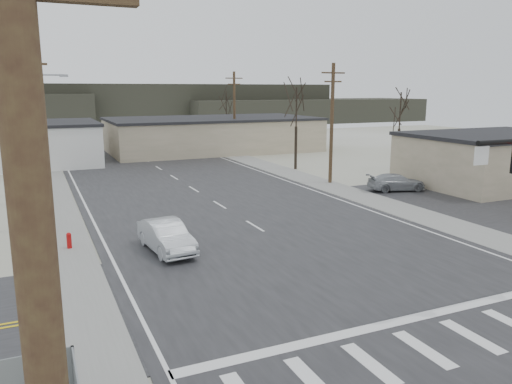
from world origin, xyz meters
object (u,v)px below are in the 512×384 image
(fire_hydrant, at_px, (69,241))
(car_parked_silver, at_px, (396,182))
(sedan_crossing, at_px, (166,236))
(car_far_b, at_px, (104,139))
(car_far_a, at_px, (187,144))

(fire_hydrant, height_order, car_parked_silver, car_parked_silver)
(sedan_crossing, distance_m, car_far_b, 53.94)
(car_far_a, relative_size, car_far_b, 1.64)
(car_far_a, bearing_deg, fire_hydrant, 80.39)
(fire_hydrant, xyz_separation_m, car_far_a, (17.04, 37.08, 0.43))
(car_far_a, bearing_deg, car_far_b, -44.11)
(car_parked_silver, bearing_deg, car_far_b, 32.87)
(sedan_crossing, distance_m, car_parked_silver, 21.60)
(fire_hydrant, xyz_separation_m, car_far_b, (8.50, 51.41, 0.19))
(fire_hydrant, xyz_separation_m, car_parked_silver, (24.65, 5.00, 0.24))
(fire_hydrant, height_order, car_far_b, car_far_b)
(sedan_crossing, xyz_separation_m, car_parked_silver, (20.30, 7.38, -0.11))
(fire_hydrant, height_order, sedan_crossing, sedan_crossing)
(sedan_crossing, relative_size, car_parked_silver, 1.01)
(car_far_b, height_order, car_parked_silver, car_parked_silver)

